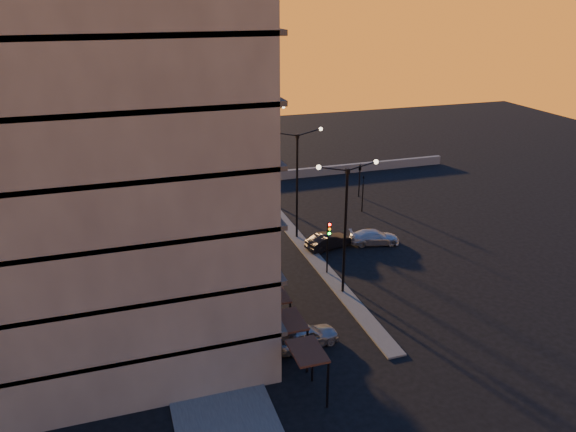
# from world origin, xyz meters

# --- Properties ---
(ground) EXTENTS (120.00, 120.00, 0.00)m
(ground) POSITION_xyz_m (0.00, 0.00, 0.00)
(ground) COLOR black
(ground) RESTS_ON ground
(sidewalk_west) EXTENTS (5.00, 40.00, 0.12)m
(sidewalk_west) POSITION_xyz_m (-10.50, 4.00, 0.06)
(sidewalk_west) COLOR #4C4C49
(sidewalk_west) RESTS_ON ground
(median) EXTENTS (1.20, 36.00, 0.12)m
(median) POSITION_xyz_m (0.00, 10.00, 0.06)
(median) COLOR #4C4C49
(median) RESTS_ON ground
(parapet) EXTENTS (44.00, 0.50, 1.00)m
(parapet) POSITION_xyz_m (2.00, 26.00, 0.50)
(parapet) COLOR slate
(parapet) RESTS_ON ground
(building) EXTENTS (14.35, 17.08, 25.00)m
(building) POSITION_xyz_m (-14.00, 0.03, 11.91)
(building) COLOR slate
(building) RESTS_ON ground
(streetlamp_near) EXTENTS (4.32, 0.32, 9.51)m
(streetlamp_near) POSITION_xyz_m (0.00, 0.00, 5.59)
(streetlamp_near) COLOR black
(streetlamp_near) RESTS_ON ground
(streetlamp_mid) EXTENTS (4.32, 0.32, 9.51)m
(streetlamp_mid) POSITION_xyz_m (0.00, 10.00, 5.59)
(streetlamp_mid) COLOR black
(streetlamp_mid) RESTS_ON ground
(streetlamp_far) EXTENTS (4.32, 0.32, 9.51)m
(streetlamp_far) POSITION_xyz_m (0.00, 20.00, 5.59)
(streetlamp_far) COLOR black
(streetlamp_far) RESTS_ON ground
(traffic_light_main) EXTENTS (0.28, 0.44, 4.25)m
(traffic_light_main) POSITION_xyz_m (0.00, 2.87, 2.89)
(traffic_light_main) COLOR black
(traffic_light_main) RESTS_ON ground
(signal_east_a) EXTENTS (0.13, 0.16, 3.60)m
(signal_east_a) POSITION_xyz_m (8.00, 14.00, 1.93)
(signal_east_a) COLOR black
(signal_east_a) RESTS_ON ground
(signal_east_b) EXTENTS (0.42, 1.99, 3.60)m
(signal_east_b) POSITION_xyz_m (9.50, 18.00, 3.10)
(signal_east_b) COLOR black
(signal_east_b) RESTS_ON ground
(car_hatchback) EXTENTS (4.22, 2.23, 1.37)m
(car_hatchback) POSITION_xyz_m (-4.62, -5.24, 0.68)
(car_hatchback) COLOR #95989C
(car_hatchback) RESTS_ON ground
(car_sedan) EXTENTS (4.12, 2.29, 1.29)m
(car_sedan) POSITION_xyz_m (1.80, 7.20, 0.64)
(car_sedan) COLOR black
(car_sedan) RESTS_ON ground
(car_wagon) EXTENTS (4.42, 2.58, 1.20)m
(car_wagon) POSITION_xyz_m (5.77, 6.83, 0.60)
(car_wagon) COLOR silver
(car_wagon) RESTS_ON ground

